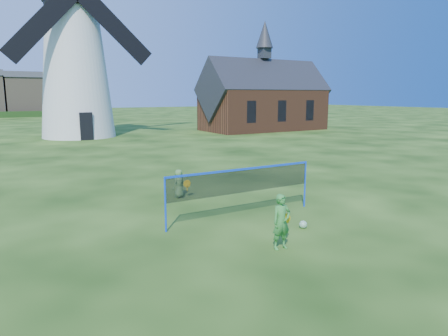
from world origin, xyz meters
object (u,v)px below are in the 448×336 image
badminton_net (242,182)px  play_ball (303,224)px  chapel (264,100)px  player_girl (281,222)px  windmill (75,61)px  player_boy (179,184)px

badminton_net → play_ball: 2.20m
chapel → player_girl: (-19.66, -27.79, -2.49)m
chapel → badminton_net: size_ratio=2.64×
badminton_net → chapel: bearing=52.8°
windmill → player_girl: size_ratio=13.32×
windmill → chapel: 19.00m
chapel → badminton_net: 31.71m
player_girl → player_boy: 5.84m
windmill → play_ball: windmill is taller
player_boy → windmill: bearing=-115.5°
windmill → play_ball: bearing=-89.3°
player_girl → badminton_net: bearing=80.6°
badminton_net → player_boy: 3.39m
badminton_net → play_ball: bearing=-60.5°
badminton_net → player_boy: bearing=100.9°
player_boy → play_ball: bearing=85.1°
windmill → badminton_net: bearing=-91.2°
badminton_net → play_ball: size_ratio=22.95×
player_boy → chapel: bearing=-154.6°
badminton_net → player_girl: (-0.54, -2.57, -0.46)m
windmill → player_boy: size_ratio=17.43×
player_girl → play_ball: bearing=32.9°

